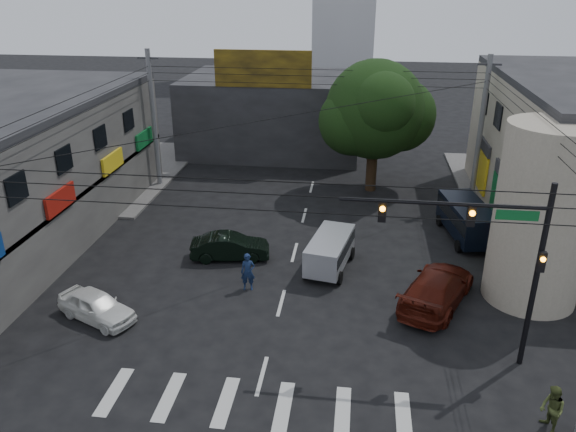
% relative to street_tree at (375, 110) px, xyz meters
% --- Properties ---
extents(ground, '(160.00, 160.00, 0.00)m').
position_rel_street_tree_xyz_m(ground, '(-4.00, -17.00, -5.47)').
color(ground, black).
rests_on(ground, ground).
extents(sidewalk_far_left, '(16.00, 16.00, 0.15)m').
position_rel_street_tree_xyz_m(sidewalk_far_left, '(-22.00, 1.00, -5.40)').
color(sidewalk_far_left, '#514F4C').
rests_on(sidewalk_far_left, ground).
extents(corner_column, '(4.00, 4.00, 8.00)m').
position_rel_street_tree_xyz_m(corner_column, '(7.00, -13.00, -1.47)').
color(corner_column, gray).
rests_on(corner_column, ground).
extents(building_far, '(14.00, 10.00, 6.00)m').
position_rel_street_tree_xyz_m(building_far, '(-8.00, 9.00, -2.47)').
color(building_far, '#232326').
rests_on(building_far, ground).
extents(billboard, '(7.00, 0.30, 2.60)m').
position_rel_street_tree_xyz_m(billboard, '(-8.00, 4.10, 1.83)').
color(billboard, olive).
rests_on(billboard, building_far).
extents(street_tree, '(6.40, 6.40, 8.70)m').
position_rel_street_tree_xyz_m(street_tree, '(0.00, 0.00, 0.00)').
color(street_tree, black).
rests_on(street_tree, ground).
extents(traffic_gantry, '(7.10, 0.35, 7.20)m').
position_rel_street_tree_xyz_m(traffic_gantry, '(3.82, -18.00, -0.64)').
color(traffic_gantry, black).
rests_on(traffic_gantry, ground).
extents(utility_pole_far_left, '(0.32, 0.32, 9.20)m').
position_rel_street_tree_xyz_m(utility_pole_far_left, '(-14.50, -1.00, -0.87)').
color(utility_pole_far_left, '#59595B').
rests_on(utility_pole_far_left, ground).
extents(utility_pole_far_right, '(0.32, 0.32, 9.20)m').
position_rel_street_tree_xyz_m(utility_pole_far_right, '(6.50, -1.00, -0.87)').
color(utility_pole_far_right, '#59595B').
rests_on(utility_pole_far_right, ground).
extents(dark_sedan, '(2.67, 4.43, 1.31)m').
position_rel_street_tree_xyz_m(dark_sedan, '(-7.20, -11.07, -4.82)').
color(dark_sedan, black).
rests_on(dark_sedan, ground).
extents(white_compact, '(4.26, 4.79, 1.25)m').
position_rel_street_tree_xyz_m(white_compact, '(-11.55, -17.23, -4.85)').
color(white_compact, white).
rests_on(white_compact, ground).
extents(maroon_sedan, '(6.25, 7.10, 1.58)m').
position_rel_street_tree_xyz_m(maroon_sedan, '(2.80, -14.16, -4.68)').
color(maroon_sedan, '#47120A').
rests_on(maroon_sedan, ground).
extents(silver_minivan, '(4.54, 3.10, 1.69)m').
position_rel_street_tree_xyz_m(silver_minivan, '(-2.07, -11.51, -4.63)').
color(silver_minivan, '#A1A2A9').
rests_on(silver_minivan, ground).
extents(navy_van, '(5.61, 3.61, 1.98)m').
position_rel_street_tree_xyz_m(navy_van, '(5.18, -6.95, -4.48)').
color(navy_van, black).
rests_on(navy_van, ground).
extents(traffic_officer, '(0.79, 0.64, 1.81)m').
position_rel_street_tree_xyz_m(traffic_officer, '(-5.68, -14.00, -4.57)').
color(traffic_officer, '#132243').
rests_on(traffic_officer, ground).
extents(pedestrian_olive, '(1.11, 1.02, 1.69)m').
position_rel_street_tree_xyz_m(pedestrian_olive, '(5.55, -21.43, -4.63)').
color(pedestrian_olive, '#3F4A22').
rests_on(pedestrian_olive, ground).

